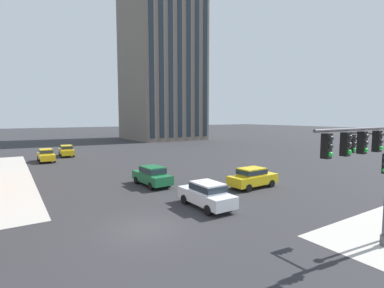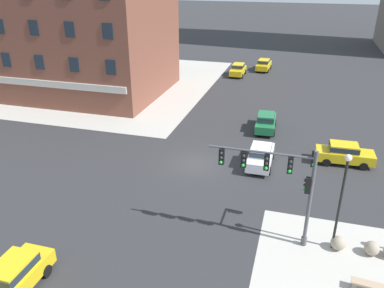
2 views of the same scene
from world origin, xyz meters
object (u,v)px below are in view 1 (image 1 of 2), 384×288
object	(u,v)px
car_main_northbound_near	(207,194)
car_parked_curb	(152,175)
car_main_southbound_near	(66,150)
car_cross_eastbound	(252,177)
traffic_signal_main	(369,161)
car_main_southbound_far	(46,155)

from	to	relation	value
car_main_northbound_near	car_parked_curb	size ratio (longest dim) A/B	0.98
car_main_northbound_near	car_parked_curb	xyz separation A→B (m)	(-0.42, 7.45, 0.00)
car_main_northbound_near	car_main_southbound_near	distance (m)	31.49
car_cross_eastbound	car_parked_curb	xyz separation A→B (m)	(-6.73, 5.25, 0.00)
traffic_signal_main	car_main_southbound_far	world-z (taller)	traffic_signal_main
traffic_signal_main	car_main_southbound_near	size ratio (longest dim) A/B	1.30
car_main_southbound_near	car_cross_eastbound	bearing A→B (deg)	-71.60
car_main_southbound_far	car_parked_curb	xyz separation A→B (m)	(6.14, -19.76, 0.00)
car_main_northbound_near	car_main_southbound_far	bearing A→B (deg)	103.56
car_main_southbound_near	car_main_southbound_far	bearing A→B (deg)	-127.94
car_main_southbound_near	car_main_northbound_near	bearing A→B (deg)	-83.85
car_cross_eastbound	car_parked_curb	distance (m)	8.53
car_main_southbound_near	car_parked_curb	bearing A→B (deg)	-82.94
car_main_southbound_far	car_cross_eastbound	bearing A→B (deg)	-62.77
car_main_northbound_near	car_main_southbound_near	world-z (taller)	same
car_main_northbound_near	car_cross_eastbound	world-z (taller)	same
car_main_southbound_far	car_main_northbound_near	bearing A→B (deg)	-76.44
traffic_signal_main	car_main_northbound_near	xyz separation A→B (m)	(-2.12, 8.83, -3.13)
car_main_northbound_near	car_main_southbound_far	distance (m)	28.00
traffic_signal_main	car_cross_eastbound	bearing A→B (deg)	69.22
car_main_southbound_near	car_parked_curb	xyz separation A→B (m)	(2.95, -23.85, 0.00)
car_cross_eastbound	car_parked_curb	bearing A→B (deg)	142.02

